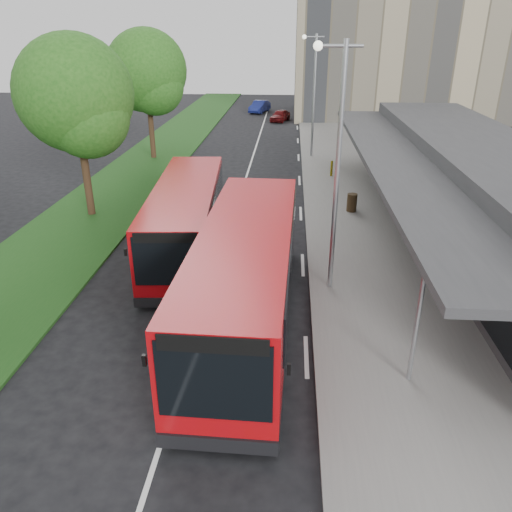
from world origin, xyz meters
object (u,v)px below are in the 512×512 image
at_px(tree_mid, 76,102).
at_px(car_near, 280,115).
at_px(lamp_post_near, 336,157).
at_px(bus_main, 246,277).
at_px(tree_far, 147,76).
at_px(litter_bin, 352,203).
at_px(bollard, 332,168).
at_px(bus_second, 187,219).
at_px(car_far, 260,107).
at_px(lamp_post_far, 313,89).

relative_size(tree_mid, car_near, 2.52).
bearing_deg(lamp_post_near, bus_main, -138.60).
bearing_deg(tree_far, tree_mid, -90.00).
bearing_deg(tree_far, litter_bin, -40.47).
relative_size(lamp_post_near, bus_main, 0.72).
height_order(tree_mid, lamp_post_near, tree_mid).
height_order(tree_far, bollard, tree_far).
relative_size(bus_main, car_near, 3.34).
bearing_deg(bus_second, litter_bin, 30.97).
relative_size(litter_bin, bollard, 0.95).
distance_m(tree_far, bus_second, 17.48).
distance_m(lamp_post_near, car_near, 35.89).
distance_m(lamp_post_near, car_far, 41.72).
distance_m(lamp_post_far, bollard, 6.81).
xyz_separation_m(tree_far, car_far, (6.20, 22.18, -4.92)).
relative_size(lamp_post_near, litter_bin, 9.06).
bearing_deg(car_near, bollard, -63.01).
bearing_deg(bus_main, tree_far, 113.22).
xyz_separation_m(lamp_post_near, bus_main, (-2.65, -2.34, -3.12)).
distance_m(car_near, car_far, 6.16).
bearing_deg(lamp_post_near, tree_mid, 147.64).
height_order(bus_second, car_far, bus_second).
bearing_deg(litter_bin, tree_far, 139.53).
height_order(lamp_post_far, bus_main, lamp_post_far).
bearing_deg(tree_mid, bus_main, -47.91).
distance_m(tree_mid, bus_second, 7.97).
distance_m(lamp_post_far, bus_main, 22.71).
bearing_deg(car_far, tree_far, -89.56).
bearing_deg(bollard, car_near, 99.94).
bearing_deg(bus_main, bus_second, 119.81).
relative_size(tree_mid, car_far, 2.19).
xyz_separation_m(tree_mid, litter_bin, (12.82, 1.07, -4.82)).
bearing_deg(bus_main, car_near, 91.41).
bearing_deg(lamp_post_far, car_near, 99.21).
bearing_deg(lamp_post_far, bus_second, -108.00).
relative_size(lamp_post_near, car_far, 2.09).
bearing_deg(lamp_post_far, tree_mid, -130.68).
bearing_deg(bus_second, lamp_post_far, 67.66).
height_order(tree_mid, bollard, tree_mid).
relative_size(bollard, car_near, 0.28).
bearing_deg(tree_mid, car_near, 73.20).
xyz_separation_m(bus_second, car_near, (3.00, 32.55, -0.87)).
bearing_deg(bus_second, car_far, 84.78).
relative_size(lamp_post_far, car_far, 2.09).
relative_size(tree_mid, lamp_post_far, 1.05).
distance_m(lamp_post_near, bus_main, 4.71).
bearing_deg(litter_bin, bus_main, -112.53).
xyz_separation_m(tree_far, lamp_post_far, (11.13, 0.95, -0.84)).
xyz_separation_m(lamp_post_far, litter_bin, (1.69, -11.88, -4.13)).
bearing_deg(litter_bin, bollard, 94.79).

